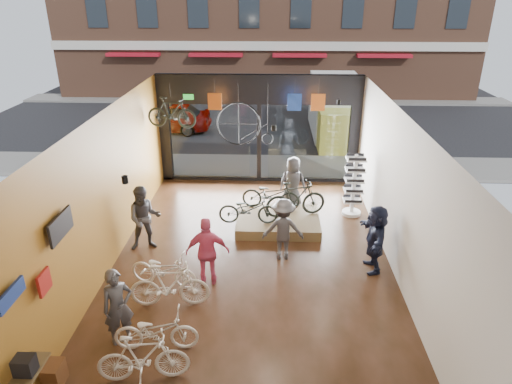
# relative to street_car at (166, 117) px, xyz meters

# --- Properties ---
(ground_plane) EXTENTS (7.00, 12.00, 0.04)m
(ground_plane) POSITION_rel_street_car_xyz_m (4.71, -12.00, -0.75)
(ground_plane) COLOR black
(ground_plane) RESTS_ON ground
(ceiling) EXTENTS (7.00, 12.00, 0.04)m
(ceiling) POSITION_rel_street_car_xyz_m (4.71, -12.00, 3.09)
(ceiling) COLOR black
(ceiling) RESTS_ON ground
(wall_left) EXTENTS (0.04, 12.00, 3.80)m
(wall_left) POSITION_rel_street_car_xyz_m (1.19, -12.00, 1.17)
(wall_left) COLOR #B4772B
(wall_left) RESTS_ON ground
(wall_right) EXTENTS (0.04, 12.00, 3.80)m
(wall_right) POSITION_rel_street_car_xyz_m (8.23, -12.00, 1.17)
(wall_right) COLOR beige
(wall_right) RESTS_ON ground
(storefront) EXTENTS (7.00, 0.26, 3.80)m
(storefront) POSITION_rel_street_car_xyz_m (4.71, -6.00, 1.17)
(storefront) COLOR black
(storefront) RESTS_ON ground
(exit_sign) EXTENTS (0.35, 0.06, 0.18)m
(exit_sign) POSITION_rel_street_car_xyz_m (2.31, -6.12, 2.32)
(exit_sign) COLOR #198C26
(exit_sign) RESTS_ON storefront
(street_road) EXTENTS (30.00, 18.00, 0.02)m
(street_road) POSITION_rel_street_car_xyz_m (4.71, 3.00, -0.74)
(street_road) COLOR black
(street_road) RESTS_ON ground
(sidewalk_near) EXTENTS (30.00, 2.40, 0.12)m
(sidewalk_near) POSITION_rel_street_car_xyz_m (4.71, -4.80, -0.67)
(sidewalk_near) COLOR slate
(sidewalk_near) RESTS_ON ground
(sidewalk_far) EXTENTS (30.00, 2.00, 0.12)m
(sidewalk_far) POSITION_rel_street_car_xyz_m (4.71, 7.00, -0.67)
(sidewalk_far) COLOR slate
(sidewalk_far) RESTS_ON ground
(street_car) EXTENTS (4.31, 1.74, 1.47)m
(street_car) POSITION_rel_street_car_xyz_m (0.00, 0.00, 0.00)
(street_car) COLOR gray
(street_car) RESTS_ON street_road
(box_truck) EXTENTS (2.22, 6.66, 2.62)m
(box_truck) POSITION_rel_street_car_xyz_m (8.17, -1.00, 0.58)
(box_truck) COLOR silver
(box_truck) RESTS_ON street_road
(floor_bike_1) EXTENTS (1.67, 0.67, 0.97)m
(floor_bike_1) POSITION_rel_street_car_xyz_m (2.99, -15.43, -0.25)
(floor_bike_1) COLOR beige
(floor_bike_1) RESTS_ON ground_plane
(floor_bike_2) EXTENTS (1.64, 0.67, 0.84)m
(floor_bike_2) POSITION_rel_street_car_xyz_m (3.03, -14.67, -0.31)
(floor_bike_2) COLOR beige
(floor_bike_2) RESTS_ON ground_plane
(floor_bike_3) EXTENTS (1.77, 0.63, 1.04)m
(floor_bike_3) POSITION_rel_street_car_xyz_m (3.01, -13.34, -0.21)
(floor_bike_3) COLOR beige
(floor_bike_3) RESTS_ON ground_plane
(floor_bike_4) EXTENTS (1.73, 0.92, 0.86)m
(floor_bike_4) POSITION_rel_street_car_xyz_m (2.71, -12.61, -0.30)
(floor_bike_4) COLOR beige
(floor_bike_4) RESTS_ON ground_plane
(display_platform) EXTENTS (2.40, 1.80, 0.30)m
(display_platform) POSITION_rel_street_car_xyz_m (5.39, -9.58, -0.58)
(display_platform) COLOR brown
(display_platform) RESTS_ON ground_plane
(display_bike_left) EXTENTS (1.67, 0.60, 0.87)m
(display_bike_left) POSITION_rel_street_car_xyz_m (4.54, -9.97, 0.00)
(display_bike_left) COLOR black
(display_bike_left) RESTS_ON display_platform
(display_bike_mid) EXTENTS (1.86, 0.96, 1.08)m
(display_bike_mid) POSITION_rel_street_car_xyz_m (5.89, -9.45, 0.10)
(display_bike_mid) COLOR black
(display_bike_mid) RESTS_ON display_platform
(display_bike_right) EXTENTS (1.82, 0.85, 0.92)m
(display_bike_right) POSITION_rel_street_car_xyz_m (5.17, -9.00, 0.02)
(display_bike_right) COLOR black
(display_bike_right) RESTS_ON display_platform
(customer_0) EXTENTS (0.70, 0.65, 1.62)m
(customer_0) POSITION_rel_street_car_xyz_m (2.27, -14.46, 0.07)
(customer_0) COLOR #3F3F44
(customer_0) RESTS_ON ground_plane
(customer_1) EXTENTS (1.01, 0.88, 1.78)m
(customer_1) POSITION_rel_street_car_xyz_m (1.87, -10.93, 0.16)
(customer_1) COLOR #3F3F44
(customer_1) RESTS_ON ground_plane
(customer_2) EXTENTS (1.03, 0.50, 1.71)m
(customer_2) POSITION_rel_street_car_xyz_m (3.74, -12.47, 0.12)
(customer_2) COLOR #CC4C72
(customer_2) RESTS_ON ground_plane
(customer_3) EXTENTS (1.08, 0.64, 1.65)m
(customer_3) POSITION_rel_street_car_xyz_m (5.49, -11.27, 0.09)
(customer_3) COLOR #3F3F44
(customer_3) RESTS_ON ground_plane
(customer_4) EXTENTS (0.94, 0.72, 1.72)m
(customer_4) POSITION_rel_street_car_xyz_m (5.84, -8.39, 0.13)
(customer_4) COLOR #3F3F44
(customer_4) RESTS_ON ground_plane
(customer_5) EXTENTS (0.51, 1.60, 1.73)m
(customer_5) POSITION_rel_street_car_xyz_m (7.71, -11.72, 0.13)
(customer_5) COLOR #161C33
(customer_5) RESTS_ON ground_plane
(sunglasses_rack) EXTENTS (0.63, 0.54, 1.94)m
(sunglasses_rack) POSITION_rel_street_car_xyz_m (7.66, -8.70, 0.24)
(sunglasses_rack) COLOR white
(sunglasses_rack) RESTS_ON ground_plane
(wall_merch) EXTENTS (0.40, 2.40, 2.60)m
(wall_merch) POSITION_rel_street_car_xyz_m (1.33, -15.50, 0.57)
(wall_merch) COLOR navy
(wall_merch) RESTS_ON wall_left
(penny_farthing) EXTENTS (1.71, 0.06, 1.37)m
(penny_farthing) POSITION_rel_street_car_xyz_m (4.41, -7.65, 1.77)
(penny_farthing) COLOR black
(penny_farthing) RESTS_ON ceiling
(hung_bike) EXTENTS (1.63, 0.71, 0.95)m
(hung_bike) POSITION_rel_street_car_xyz_m (2.08, -7.80, 2.19)
(hung_bike) COLOR black
(hung_bike) RESTS_ON ceiling
(jersey_left) EXTENTS (0.45, 0.03, 0.55)m
(jersey_left) POSITION_rel_street_car_xyz_m (3.30, -6.80, 2.32)
(jersey_left) COLOR #CC5919
(jersey_left) RESTS_ON ceiling
(jersey_mid) EXTENTS (0.45, 0.03, 0.55)m
(jersey_mid) POSITION_rel_street_car_xyz_m (5.88, -6.80, 2.32)
(jersey_mid) COLOR #1E3F99
(jersey_mid) RESTS_ON ceiling
(jersey_right) EXTENTS (0.45, 0.03, 0.55)m
(jersey_right) POSITION_rel_street_car_xyz_m (6.64, -6.80, 2.32)
(jersey_right) COLOR #CC5919
(jersey_right) RESTS_ON ceiling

